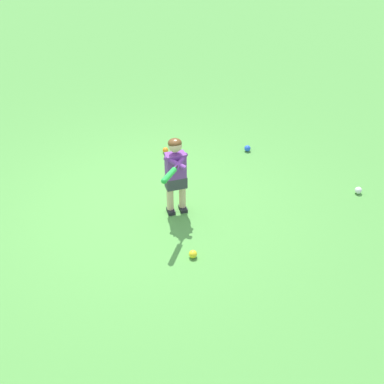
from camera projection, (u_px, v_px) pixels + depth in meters
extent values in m
plane|color=#519942|center=(148.00, 205.00, 6.43)|extent=(40.00, 40.00, 0.00)
cube|color=#232328|center=(183.00, 209.00, 6.32)|extent=(0.15, 0.17, 0.05)
cylinder|color=#DBB28E|center=(182.00, 197.00, 6.23)|extent=(0.09, 0.09, 0.34)
cube|color=#232328|center=(171.00, 211.00, 6.27)|extent=(0.15, 0.17, 0.05)
cylinder|color=#DBB28E|center=(170.00, 199.00, 6.18)|extent=(0.09, 0.09, 0.34)
cube|color=#383842|center=(176.00, 182.00, 6.06)|extent=(0.31, 0.25, 0.16)
cube|color=#753899|center=(176.00, 165.00, 5.92)|extent=(0.29, 0.24, 0.34)
sphere|color=#DBB28E|center=(175.00, 146.00, 5.76)|extent=(0.17, 0.17, 0.17)
ellipsoid|color=#563819|center=(175.00, 143.00, 5.75)|extent=(0.23, 0.23, 0.11)
sphere|color=green|center=(179.00, 165.00, 5.76)|extent=(0.04, 0.04, 0.04)
cylinder|color=black|center=(176.00, 168.00, 5.68)|extent=(0.14, 0.09, 0.05)
cylinder|color=green|center=(169.00, 175.00, 5.48)|extent=(0.34, 0.22, 0.11)
sphere|color=green|center=(164.00, 181.00, 5.33)|extent=(0.07, 0.07, 0.07)
cylinder|color=#753899|center=(180.00, 162.00, 5.79)|extent=(0.31, 0.17, 0.14)
cylinder|color=#753899|center=(175.00, 163.00, 5.77)|extent=(0.16, 0.31, 0.14)
sphere|color=yellow|center=(193.00, 254.00, 5.53)|extent=(0.10, 0.10, 0.10)
sphere|color=blue|center=(247.00, 148.00, 7.63)|extent=(0.10, 0.10, 0.10)
sphere|color=orange|center=(165.00, 150.00, 7.59)|extent=(0.09, 0.09, 0.09)
sphere|color=white|center=(358.00, 190.00, 6.63)|extent=(0.10, 0.10, 0.10)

